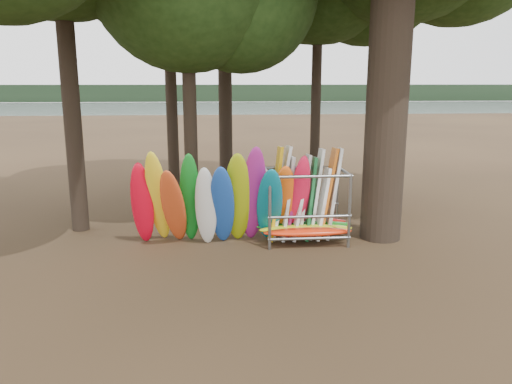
{
  "coord_description": "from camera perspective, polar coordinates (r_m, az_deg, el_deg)",
  "views": [
    {
      "loc": [
        -0.86,
        -13.4,
        4.72
      ],
      "look_at": [
        0.43,
        1.5,
        1.4
      ],
      "focal_mm": 35.0,
      "sensor_mm": 36.0,
      "label": 1
    }
  ],
  "objects": [
    {
      "name": "far_shore",
      "position": [
        123.44,
        -4.61,
        11.21
      ],
      "size": [
        160.0,
        4.0,
        4.0
      ],
      "primitive_type": "cube",
      "color": "black",
      "rests_on": "ground"
    },
    {
      "name": "ground",
      "position": [
        14.23,
        -1.2,
        -6.85
      ],
      "size": [
        120.0,
        120.0,
        0.0
      ],
      "primitive_type": "plane",
      "color": "#47331E",
      "rests_on": "ground"
    },
    {
      "name": "lake",
      "position": [
        73.56,
        -4.29,
        8.79
      ],
      "size": [
        160.0,
        160.0,
        0.0
      ],
      "primitive_type": "plane",
      "color": "gray",
      "rests_on": "ground"
    },
    {
      "name": "storage_rack",
      "position": [
        15.03,
        5.61,
        -1.79
      ],
      "size": [
        2.99,
        1.59,
        2.88
      ],
      "color": "slate",
      "rests_on": "ground"
    },
    {
      "name": "kayak_row",
      "position": [
        14.54,
        -3.64,
        -1.07
      ],
      "size": [
        5.31,
        2.06,
        3.11
      ],
      "color": "red",
      "rests_on": "ground"
    }
  ]
}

